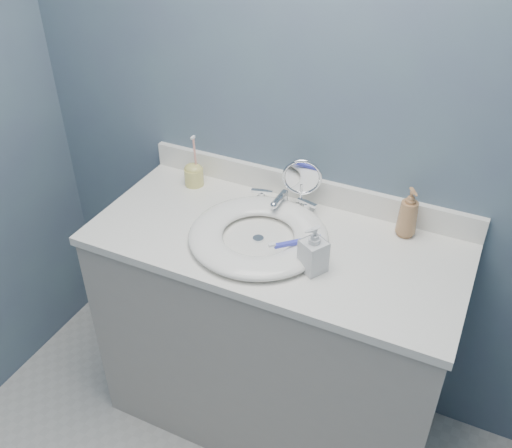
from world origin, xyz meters
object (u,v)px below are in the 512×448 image
Objects in this scene: makeup_mirror at (302,183)px; soap_bottle_amber at (408,212)px; soap_bottle_clear at (314,249)px; toothbrush_holder at (194,174)px.

makeup_mirror reaches higher than soap_bottle_amber.
soap_bottle_amber is 1.11× the size of soap_bottle_clear.
soap_bottle_clear is at bearing -25.49° from toothbrush_holder.
toothbrush_holder reaches higher than soap_bottle_amber.
soap_bottle_amber is at bearing 85.57° from soap_bottle_clear.
soap_bottle_amber is 0.36m from soap_bottle_clear.
toothbrush_holder is at bearing 147.85° from soap_bottle_amber.
soap_bottle_clear is 0.63m from toothbrush_holder.
soap_bottle_clear is (0.15, -0.28, -0.03)m from makeup_mirror.
toothbrush_holder reaches higher than soap_bottle_clear.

